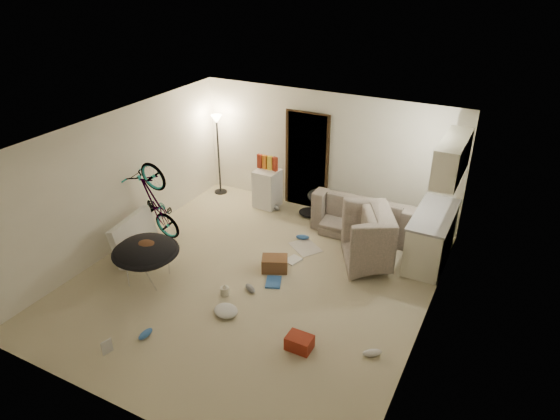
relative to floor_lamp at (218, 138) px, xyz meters
The scene contains 38 objects.
floor 3.81m from the floor_lamp, 47.83° to the right, with size 5.50×6.00×0.02m, color beige.
ceiling 3.77m from the floor_lamp, 47.83° to the right, with size 5.50×6.00×0.02m, color white.
wall_back 2.43m from the floor_lamp, ahead, with size 5.50×0.02×2.50m, color white.
wall_front 6.15m from the floor_lamp, 67.02° to the right, with size 5.50×0.02×2.50m, color white.
wall_left 2.67m from the floor_lamp, 97.74° to the right, with size 0.02×6.00×2.50m, color white.
wall_right 5.80m from the floor_lamp, 27.18° to the right, with size 0.02×6.00×2.50m, color white.
doorway 2.05m from the floor_lamp, ahead, with size 0.85×0.10×2.04m, color black.
door_trim 2.04m from the floor_lamp, ahead, with size 0.97×0.04×2.10m, color #322111.
floor_lamp is the anchor object (origin of this frame).
kitchen_counter 4.95m from the floor_lamp, ahead, with size 0.60×1.50×0.88m, color silver.
counter_top 4.89m from the floor_lamp, ahead, with size 0.64×1.54×0.04m, color gray.
kitchen_uppers 5.04m from the floor_lamp, ahead, with size 0.38×1.40×0.65m, color silver.
sofa 3.65m from the floor_lamp, ahead, with size 1.97×0.77×0.58m, color #3A423B.
armchair 4.46m from the floor_lamp, 14.72° to the right, with size 1.16×1.01×0.75m, color #3A423B.
bicycle 2.43m from the floor_lamp, 87.47° to the right, with size 0.58×1.66×0.87m, color black.
book_asset 5.47m from the floor_lamp, 74.06° to the right, with size 0.16×0.22×0.02m, color maroon.
mini_fridge 1.56m from the floor_lamp, ahead, with size 0.48×0.48×0.82m, color white.
snack_box_0 1.15m from the floor_lamp, ahead, with size 0.10×0.07×0.30m, color maroon.
snack_box_1 1.26m from the floor_lamp, ahead, with size 0.10×0.07×0.30m, color orange.
snack_box_2 1.38m from the floor_lamp, ahead, with size 0.10×0.07×0.30m, color yellow.
snack_box_3 1.50m from the floor_lamp, ahead, with size 0.10×0.07×0.30m, color maroon.
saucer_chair 3.64m from the floor_lamp, 76.13° to the right, with size 1.09×1.09×0.77m.
hoodie 3.63m from the floor_lamp, 75.47° to the right, with size 0.48×0.40×0.22m, color #4E2E1B.
sofa_drape 2.67m from the floor_lamp, ahead, with size 0.56×0.46×0.28m, color black.
tv_box 3.05m from the floor_lamp, 88.03° to the right, with size 0.13×1.11×0.73m, color silver.
drink_case_a 3.58m from the floor_lamp, 40.71° to the right, with size 0.43×0.31×0.25m, color brown.
drink_case_b 5.45m from the floor_lamp, 44.90° to the right, with size 0.35×0.26×0.20m, color maroon.
juicer 4.06m from the floor_lamp, 55.63° to the right, with size 0.14×0.14×0.20m.
newspaper 3.28m from the floor_lamp, 25.38° to the right, with size 0.43×0.57×0.01m, color beige.
book_blue 3.95m from the floor_lamp, 43.19° to the right, with size 0.25×0.33×0.03m, color #3164B4.
book_white 3.51m from the floor_lamp, 33.54° to the right, with size 0.22×0.29×0.03m, color silver.
shoe_0 3.03m from the floor_lamp, 22.30° to the right, with size 0.25×0.10×0.09m, color #3164B4.
shoe_1 1.96m from the floor_lamp, ahead, with size 0.28×0.11×0.10m, color slate.
shoe_2 5.01m from the floor_lamp, 69.29° to the right, with size 0.26×0.11×0.10m, color #3164B4.
shoe_3 4.04m from the floor_lamp, 49.51° to the right, with size 0.26×0.11×0.10m, color slate.
shoe_4 5.95m from the floor_lamp, 36.06° to the right, with size 0.27×0.11×0.10m, color white.
clothes_lump_b 2.59m from the floor_lamp, ahead, with size 0.46×0.40×0.14m, color black.
clothes_lump_c 4.53m from the floor_lamp, 55.57° to the right, with size 0.39×0.33×0.12m, color silver.
Camera 1 is at (3.54, -5.88, 4.86)m, focal length 32.00 mm.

